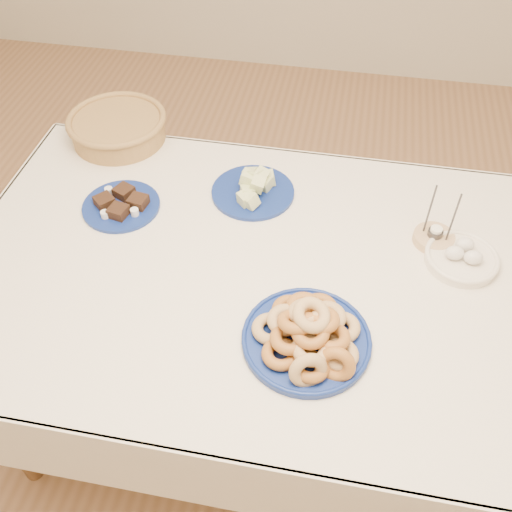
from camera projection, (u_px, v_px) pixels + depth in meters
name	position (u px, v px, depth m)	size (l,w,h in m)	color
ground	(258.00, 402.00, 2.12)	(5.00, 5.00, 0.00)	#936745
dining_table	(259.00, 292.00, 1.65)	(1.71, 1.11, 0.75)	brown
donut_platter	(308.00, 335.00, 1.37)	(0.40, 0.40, 0.15)	navy
melon_plate	(254.00, 189.00, 1.77)	(0.34, 0.34, 0.09)	navy
brownie_plate	(121.00, 204.00, 1.74)	(0.31, 0.31, 0.04)	navy
wicker_basket	(118.00, 127.00, 1.96)	(0.43, 0.43, 0.09)	brown
candle_holder	(434.00, 237.00, 1.63)	(0.15, 0.15, 0.20)	tan
egg_bowl	(462.00, 257.00, 1.57)	(0.21, 0.21, 0.07)	silver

